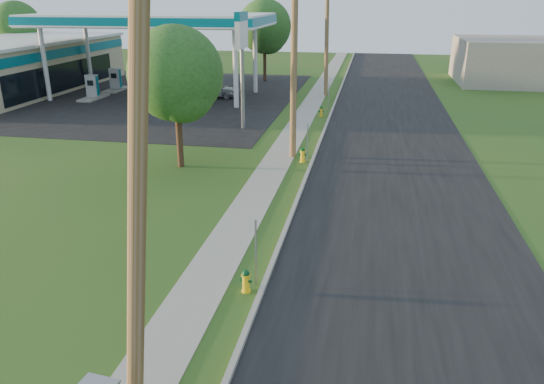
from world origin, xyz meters
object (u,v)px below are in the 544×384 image
(fuel_pump_sw, at_px, (116,82))
(hydrant_far, at_px, (321,111))
(tree_lot, at_px, (265,29))
(utility_pole_far, at_px, (327,35))
(utility_pole_near, at_px, (137,183))
(hydrant_mid, at_px, (303,155))
(fuel_pump_nw, at_px, (93,90))
(fuel_pump_se, at_px, (217,85))
(utility_pole_mid, at_px, (294,57))
(tree_back, at_px, (18,27))
(fuel_pump_ne, at_px, (202,93))
(tree_verge, at_px, (177,78))
(price_pylon, at_px, (242,37))
(car_silver, at_px, (215,89))
(hydrant_near, at_px, (246,281))

(fuel_pump_sw, bearing_deg, hydrant_far, -21.45)
(tree_lot, distance_m, hydrant_far, 16.91)
(utility_pole_far, bearing_deg, utility_pole_near, -90.00)
(utility_pole_near, distance_m, hydrant_mid, 17.74)
(fuel_pump_nw, bearing_deg, fuel_pump_se, 23.96)
(utility_pole_near, xyz_separation_m, utility_pole_far, (-0.00, 36.00, 0.00))
(utility_pole_near, distance_m, utility_pole_far, 36.00)
(fuel_pump_se, bearing_deg, utility_pole_mid, -62.37)
(fuel_pump_nw, distance_m, hydrant_far, 18.69)
(utility_pole_near, height_order, hydrant_far, utility_pole_near)
(tree_back, bearing_deg, utility_pole_mid, -37.75)
(fuel_pump_ne, distance_m, hydrant_far, 9.95)
(fuel_pump_se, xyz_separation_m, tree_verge, (3.96, -19.68, 3.51))
(price_pylon, xyz_separation_m, tree_lot, (-2.36, 19.11, -0.60))
(fuel_pump_se, height_order, tree_verge, tree_verge)
(tree_lot, xyz_separation_m, hydrant_mid, (6.87, -25.45, -4.46))
(fuel_pump_ne, bearing_deg, utility_pole_far, 29.33)
(hydrant_far, bearing_deg, utility_pole_near, -91.04)
(hydrant_far, relative_size, car_silver, 0.18)
(tree_verge, bearing_deg, hydrant_near, -62.10)
(car_silver, bearing_deg, utility_pole_near, -160.47)
(tree_verge, distance_m, hydrant_mid, 7.01)
(fuel_pump_sw, xyz_separation_m, tree_verge, (12.96, -19.68, 3.51))
(fuel_pump_ne, height_order, tree_lot, tree_lot)
(utility_pole_near, distance_m, price_pylon, 23.83)
(hydrant_mid, bearing_deg, hydrant_far, 90.59)
(tree_back, bearing_deg, tree_verge, -45.44)
(fuel_pump_se, distance_m, car_silver, 1.38)
(fuel_pump_sw, relative_size, tree_back, 0.44)
(utility_pole_near, bearing_deg, utility_pole_mid, 90.00)
(fuel_pump_sw, bearing_deg, utility_pole_mid, -43.52)
(car_silver, bearing_deg, hydrant_near, -157.02)
(utility_pole_far, relative_size, hydrant_near, 13.66)
(tree_lot, xyz_separation_m, car_silver, (-2.42, -8.97, -4.16))
(utility_pole_near, xyz_separation_m, fuel_pump_sw, (-17.90, 35.00, -4.08))
(fuel_pump_se, xyz_separation_m, hydrant_far, (9.40, -7.23, -0.37))
(fuel_pump_ne, relative_size, hydrant_near, 4.60)
(hydrant_mid, bearing_deg, utility_pole_near, -92.04)
(utility_pole_near, distance_m, tree_verge, 16.11)
(car_silver, bearing_deg, hydrant_far, -117.52)
(price_pylon, xyz_separation_m, hydrant_mid, (4.51, -6.34, -5.06))
(tree_lot, bearing_deg, fuel_pump_nw, -135.07)
(utility_pole_near, bearing_deg, fuel_pump_sw, 117.09)
(utility_pole_mid, xyz_separation_m, hydrant_mid, (0.61, -0.84, -4.59))
(fuel_pump_nw, height_order, tree_verge, tree_verge)
(fuel_pump_ne, height_order, fuel_pump_sw, same)
(tree_lot, relative_size, hydrant_mid, 9.97)
(fuel_pump_se, relative_size, hydrant_near, 4.60)
(fuel_pump_ne, distance_m, hydrant_near, 27.93)
(utility_pole_mid, distance_m, fuel_pump_se, 19.65)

